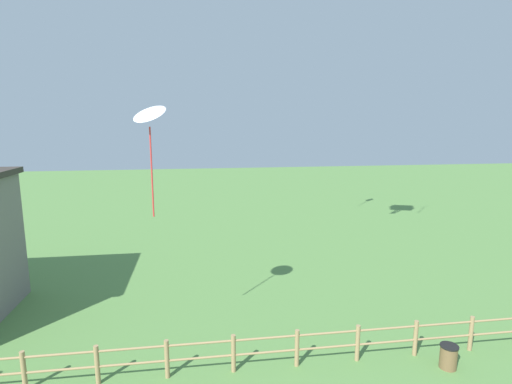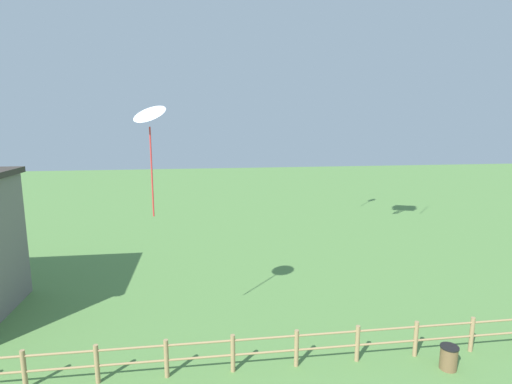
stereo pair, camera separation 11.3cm
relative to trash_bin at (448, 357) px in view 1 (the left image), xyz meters
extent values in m
cylinder|color=#9E7F56|center=(-12.45, 0.78, 0.22)|extent=(0.14, 0.14, 1.19)
cylinder|color=#9E7F56|center=(-10.49, 0.78, 0.22)|extent=(0.14, 0.14, 1.19)
cylinder|color=#9E7F56|center=(-8.52, 0.78, 0.22)|extent=(0.14, 0.14, 1.19)
cylinder|color=#9E7F56|center=(-6.55, 0.78, 0.22)|extent=(0.14, 0.14, 1.19)
cylinder|color=#9E7F56|center=(-4.59, 0.78, 0.22)|extent=(0.14, 0.14, 1.19)
cylinder|color=#9E7F56|center=(-2.62, 0.78, 0.22)|extent=(0.14, 0.14, 1.19)
cylinder|color=#9E7F56|center=(-0.65, 0.78, 0.22)|extent=(0.14, 0.14, 1.19)
cylinder|color=#9E7F56|center=(1.31, 0.78, 0.22)|extent=(0.14, 0.14, 1.19)
cylinder|color=#9E7F56|center=(-5.57, 0.78, 0.64)|extent=(21.63, 0.07, 0.07)
cylinder|color=#9E7F56|center=(-5.57, 0.78, 0.16)|extent=(21.63, 0.07, 0.07)
cylinder|color=brown|center=(0.00, 0.00, -0.02)|extent=(0.51, 0.51, 0.70)
cylinder|color=black|center=(0.00, 0.00, 0.35)|extent=(0.55, 0.55, 0.04)
cone|color=white|center=(-8.89, 2.42, 7.38)|extent=(1.38, 1.36, 0.59)
cylinder|color=red|center=(-8.89, 2.42, 5.56)|extent=(0.05, 0.05, 2.80)
camera|label=1|loc=(-7.49, -10.19, 7.11)|focal=28.00mm
camera|label=2|loc=(-7.38, -10.21, 7.11)|focal=28.00mm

